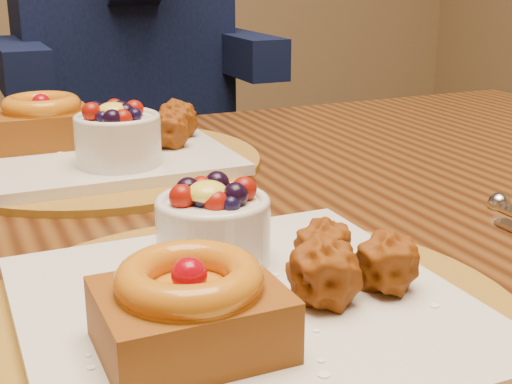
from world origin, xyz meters
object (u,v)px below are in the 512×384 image
dining_table (156,298)px  chair_far (116,182)px  place_setting_near (239,296)px  place_setting_far (98,144)px

dining_table → chair_far: 0.94m
chair_far → place_setting_near: bearing=-75.6°
dining_table → place_setting_near: 0.24m
dining_table → chair_far: (0.17, 0.92, -0.16)m
place_setting_near → chair_far: bearing=81.4°
place_setting_near → chair_far: size_ratio=0.41×
chair_far → place_setting_far: bearing=-80.8°
place_setting_far → chair_far: bearing=76.2°
place_setting_near → place_setting_far: place_setting_far is taller
place_setting_near → place_setting_far: (-0.00, 0.43, 0.00)m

